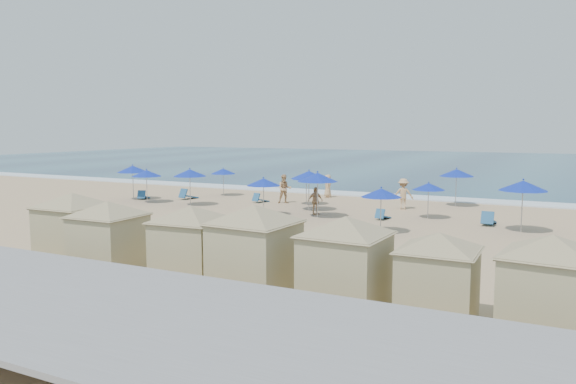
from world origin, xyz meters
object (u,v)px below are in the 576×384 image
at_px(umbrella_1, 146,173).
at_px(umbrella_10, 429,186).
at_px(cabana_5, 438,265).
at_px(umbrella_2, 223,171).
at_px(umbrella_8, 381,193).
at_px(cabana_4, 345,251).
at_px(umbrella_0, 133,169).
at_px(beachgoer_0, 285,189).
at_px(umbrella_11, 523,186).
at_px(beachgoer_2, 403,194).
at_px(umbrella_4, 306,176).
at_px(trash_bin, 205,232).
at_px(cabana_2, 191,234).
at_px(umbrella_3, 190,173).
at_px(umbrella_6, 318,177).
at_px(cabana_1, 108,228).
at_px(cabana_6, 551,275).
at_px(umbrella_7, 309,175).
at_px(beachgoer_1, 315,201).
at_px(umbrella_9, 457,173).
at_px(cabana_0, 73,219).
at_px(cabana_3, 255,238).
at_px(beachgoer_3, 328,186).
at_px(umbrella_5, 263,182).

xyz_separation_m(umbrella_1, umbrella_10, (18.05, 1.98, -0.20)).
height_order(cabana_5, umbrella_2, cabana_5).
xyz_separation_m(umbrella_1, umbrella_8, (17.07, -3.25, -0.05)).
bearing_deg(umbrella_8, cabana_5, -65.29).
bearing_deg(umbrella_2, cabana_4, -49.03).
height_order(umbrella_0, beachgoer_0, umbrella_0).
xyz_separation_m(umbrella_1, umbrella_11, (22.94, -0.01, 0.26)).
relative_size(cabana_5, beachgoer_2, 2.16).
bearing_deg(umbrella_4, umbrella_2, 167.83).
xyz_separation_m(trash_bin, umbrella_2, (-8.53, 14.16, 1.39)).
xyz_separation_m(cabana_2, cabana_5, (7.79, -0.05, -0.12)).
xyz_separation_m(umbrella_3, beachgoer_2, (12.51, 4.62, -1.15)).
bearing_deg(umbrella_6, cabana_1, -95.44).
height_order(cabana_2, umbrella_1, cabana_2).
distance_m(cabana_1, cabana_4, 8.49).
relative_size(umbrella_4, umbrella_10, 1.05).
relative_size(cabana_6, beachgoer_0, 2.32).
relative_size(cabana_1, cabana_4, 0.97).
bearing_deg(cabana_6, cabana_4, 179.20).
height_order(cabana_4, umbrella_7, cabana_4).
bearing_deg(beachgoer_1, beachgoer_0, 84.75).
xyz_separation_m(cabana_2, umbrella_9, (4.11, 21.82, 0.56)).
bearing_deg(umbrella_3, umbrella_6, -4.25).
relative_size(cabana_0, umbrella_3, 1.87).
bearing_deg(cabana_5, umbrella_1, 147.19).
height_order(cabana_2, cabana_4, cabana_4).
bearing_deg(umbrella_6, beachgoer_0, 134.47).
relative_size(umbrella_4, umbrella_8, 0.97).
distance_m(umbrella_7, umbrella_11, 12.06).
height_order(cabana_3, beachgoer_2, cabana_3).
relative_size(umbrella_1, beachgoer_2, 1.21).
height_order(cabana_1, umbrella_11, cabana_1).
height_order(cabana_0, umbrella_11, cabana_0).
height_order(umbrella_1, beachgoer_3, umbrella_1).
height_order(cabana_2, umbrella_9, cabana_2).
height_order(trash_bin, umbrella_11, umbrella_11).
relative_size(cabana_4, cabana_6, 1.02).
relative_size(cabana_0, umbrella_9, 1.84).
bearing_deg(beachgoer_0, umbrella_5, -106.26).
relative_size(umbrella_9, beachgoer_3, 1.50).
xyz_separation_m(cabana_3, beachgoer_3, (-7.32, 22.53, -0.87)).
relative_size(umbrella_4, beachgoer_1, 1.34).
distance_m(umbrella_0, beachgoer_2, 18.31).
bearing_deg(cabana_3, umbrella_11, 66.87).
xyz_separation_m(umbrella_4, umbrella_7, (1.24, -2.27, 0.30)).
relative_size(umbrella_5, umbrella_9, 0.90).
distance_m(umbrella_9, umbrella_11, 8.83).
height_order(cabana_5, umbrella_4, cabana_5).
bearing_deg(umbrella_4, umbrella_5, -91.99).
relative_size(umbrella_6, beachgoer_1, 1.63).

